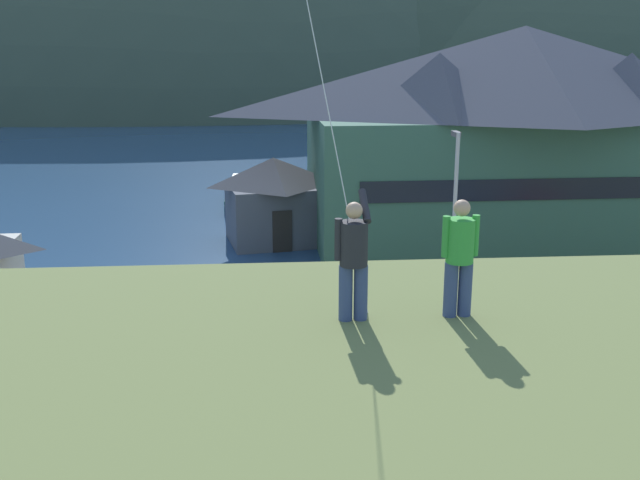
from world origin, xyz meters
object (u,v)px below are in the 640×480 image
parked_car_mid_row_near (382,435)px  person_kite_flyer (353,256)px  wharf_dock (291,194)px  parked_car_lone_by_shed (208,343)px  parked_car_back_row_right (589,327)px  parking_light_pole (454,214)px  moored_boat_inner_slip (244,194)px  moored_boat_wharfside (245,199)px  moored_boat_outer_mooring (341,193)px  person_companion (460,254)px  parked_car_front_row_silver (354,338)px  parked_car_front_row_red (25,445)px  storage_shed_waterside (274,199)px  harbor_lodge (520,129)px

parked_car_mid_row_near → person_kite_flyer: (-1.70, -7.21, 7.06)m
wharf_dock → parked_car_lone_by_shed: (-3.95, -29.90, 0.71)m
parked_car_back_row_right → parking_light_pole: 6.70m
moored_boat_inner_slip → moored_boat_wharfside: bearing=-87.0°
moored_boat_outer_mooring → person_companion: 42.76m
parked_car_back_row_right → parked_car_front_row_silver: 8.77m
person_companion → parked_car_lone_by_shed: bearing=109.7°
moored_boat_wharfside → parked_car_front_row_silver: bearing=-80.3°
parking_light_pole → person_kite_flyer: person_kite_flyer is taller
parked_car_front_row_silver → parked_car_front_row_red: bearing=-145.6°
parked_car_back_row_right → moored_boat_outer_mooring: bearing=102.7°
wharf_dock → person_companion: person_companion is taller
storage_shed_waterside → parked_car_lone_by_shed: 17.63m
parking_light_pole → person_companion: (-4.78, -18.11, 3.61)m
moored_boat_inner_slip → person_companion: size_ratio=4.03×
parked_car_front_row_silver → parking_light_pole: bearing=43.5°
parked_car_lone_by_shed → parking_light_pole: bearing=24.4°
person_companion → moored_boat_inner_slip: bearing=96.0°
harbor_lodge → parked_car_front_row_silver: size_ratio=6.01×
storage_shed_waterside → parked_car_front_row_red: (-6.76, -23.70, -1.52)m
moored_boat_outer_mooring → person_companion: size_ratio=4.74×
moored_boat_wharfside → moored_boat_inner_slip: (-0.09, 1.61, 0.00)m
person_kite_flyer → moored_boat_outer_mooring: bearing=84.2°
wharf_dock → moored_boat_wharfside: 4.70m
moored_boat_inner_slip → parking_light_pole: size_ratio=0.91×
parked_car_front_row_silver → person_companion: (-0.21, -13.76, 7.05)m
parked_car_back_row_right → person_kite_flyer: (-10.52, -14.20, 7.06)m
wharf_dock → parked_car_lone_by_shed: size_ratio=3.00×
parked_car_front_row_red → moored_boat_outer_mooring: bearing=71.2°
parked_car_back_row_right → wharf_dock: bearing=108.6°
moored_boat_outer_mooring → parking_light_pole: 24.30m
parked_car_front_row_red → person_kite_flyer: bearing=-44.4°
parked_car_mid_row_near → parking_light_pole: parking_light_pole is taller
parked_car_front_row_silver → storage_shed_waterside: bearing=98.4°
harbor_lodge → parked_car_lone_by_shed: bearing=-134.4°
moored_boat_inner_slip → parked_car_front_row_red: moored_boat_inner_slip is taller
storage_shed_waterside → person_kite_flyer: size_ratio=3.40×
moored_boat_outer_mooring → parked_car_lone_by_shed: moored_boat_outer_mooring is taller
parked_car_mid_row_near → parked_car_back_row_right: bearing=38.4°
moored_boat_wharfside → parked_car_lone_by_shed: 26.65m
moored_boat_inner_slip → person_companion: bearing=-84.0°
wharf_dock → moored_boat_outer_mooring: 4.01m
harbor_lodge → wharf_dock: 19.14m
storage_shed_waterside → parked_car_front_row_silver: storage_shed_waterside is taller
parked_car_mid_row_near → parking_light_pole: size_ratio=0.55×
parked_car_front_row_red → parked_car_lone_by_shed: 7.60m
parked_car_back_row_right → person_companion: bearing=-122.4°
wharf_dock → moored_boat_inner_slip: bearing=-154.5°
parked_car_back_row_right → person_kite_flyer: bearing=-126.5°
wharf_dock → parked_car_lone_by_shed: 30.17m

